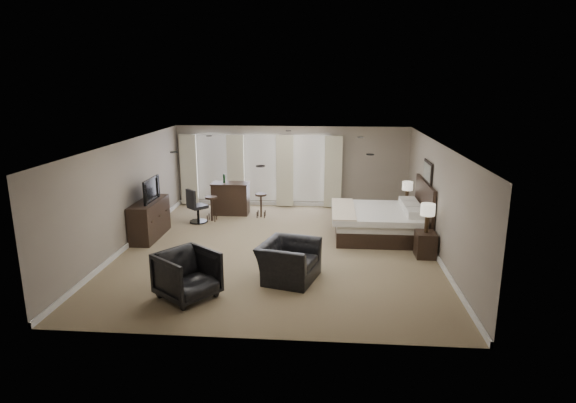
# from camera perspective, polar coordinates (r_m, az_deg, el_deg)

# --- Properties ---
(room) EXTENTS (7.60, 8.60, 2.64)m
(room) POSITION_cam_1_polar(r_m,az_deg,el_deg) (11.49, -1.16, 0.50)
(room) COLOR #827052
(room) RESTS_ON ground
(window_bay) EXTENTS (5.25, 0.20, 2.30)m
(window_bay) POSITION_cam_1_polar(r_m,az_deg,el_deg) (15.62, -3.29, 3.77)
(window_bay) COLOR silver
(window_bay) RESTS_ON room
(bed) EXTENTS (2.35, 2.24, 1.49)m
(bed) POSITION_cam_1_polar(r_m,az_deg,el_deg) (12.81, 10.97, -0.87)
(bed) COLOR silver
(bed) RESTS_ON ground
(nightstand_near) EXTENTS (0.45, 0.54, 0.59)m
(nightstand_near) POSITION_cam_1_polar(r_m,az_deg,el_deg) (11.70, 15.96, -4.92)
(nightstand_near) COLOR black
(nightstand_near) RESTS_ON ground
(nightstand_far) EXTENTS (0.43, 0.52, 0.57)m
(nightstand_far) POSITION_cam_1_polar(r_m,az_deg,el_deg) (14.43, 13.80, -1.22)
(nightstand_far) COLOR black
(nightstand_far) RESTS_ON ground
(lamp_near) EXTENTS (0.33, 0.33, 0.68)m
(lamp_near) POSITION_cam_1_polar(r_m,az_deg,el_deg) (11.51, 16.18, -1.92)
(lamp_near) COLOR beige
(lamp_near) RESTS_ON nightstand_near
(lamp_far) EXTENTS (0.30, 0.30, 0.62)m
(lamp_far) POSITION_cam_1_polar(r_m,az_deg,el_deg) (14.29, 13.94, 1.08)
(lamp_far) COLOR beige
(lamp_far) RESTS_ON nightstand_far
(wall_art) EXTENTS (0.04, 0.96, 0.56)m
(wall_art) POSITION_cam_1_polar(r_m,az_deg,el_deg) (12.76, 16.19, 3.39)
(wall_art) COLOR slate
(wall_art) RESTS_ON room
(dresser) EXTENTS (0.54, 1.69, 0.98)m
(dresser) POSITION_cam_1_polar(r_m,az_deg,el_deg) (13.08, -16.08, -2.04)
(dresser) COLOR black
(dresser) RESTS_ON ground
(tv) EXTENTS (0.61, 1.06, 0.14)m
(tv) POSITION_cam_1_polar(r_m,az_deg,el_deg) (12.94, -16.25, 0.34)
(tv) COLOR black
(tv) RESTS_ON dresser
(armchair_near) EXTENTS (1.10, 1.40, 1.07)m
(armchair_near) POSITION_cam_1_polar(r_m,az_deg,el_deg) (9.93, 0.08, -6.33)
(armchair_near) COLOR black
(armchair_near) RESTS_ON ground
(armchair_far) EXTENTS (1.32, 1.33, 1.00)m
(armchair_far) POSITION_cam_1_polar(r_m,az_deg,el_deg) (9.33, -11.85, -8.27)
(armchair_far) COLOR black
(armchair_far) RESTS_ON ground
(bar_counter) EXTENTS (1.14, 0.59, 0.99)m
(bar_counter) POSITION_cam_1_polar(r_m,az_deg,el_deg) (14.86, -6.82, 0.37)
(bar_counter) COLOR black
(bar_counter) RESTS_ON ground
(bar_stool_left) EXTENTS (0.41, 0.41, 0.74)m
(bar_stool_left) POSITION_cam_1_polar(r_m,az_deg,el_deg) (14.23, -9.05, -0.85)
(bar_stool_left) COLOR black
(bar_stool_left) RESTS_ON ground
(bar_stool_right) EXTENTS (0.42, 0.42, 0.73)m
(bar_stool_right) POSITION_cam_1_polar(r_m,az_deg,el_deg) (14.47, -3.22, -0.47)
(bar_stool_right) COLOR black
(bar_stool_right) RESTS_ON ground
(desk_chair) EXTENTS (0.73, 0.73, 1.01)m
(desk_chair) POSITION_cam_1_polar(r_m,az_deg,el_deg) (14.11, -10.64, -0.49)
(desk_chair) COLOR black
(desk_chair) RESTS_ON ground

